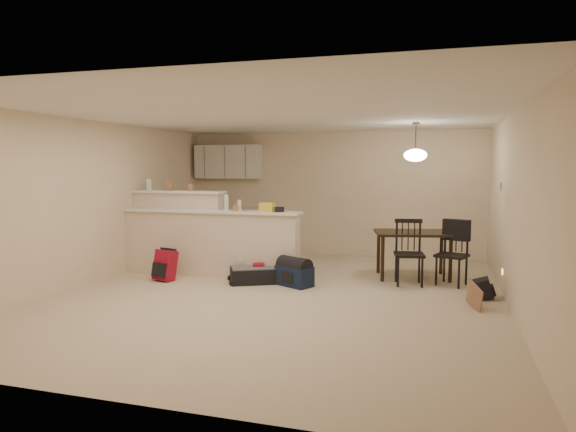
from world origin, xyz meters
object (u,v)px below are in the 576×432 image
at_px(dining_chair_far, 452,254).
at_px(suitcase, 253,275).
at_px(dining_table, 413,237).
at_px(dining_chair_near, 409,253).
at_px(navy_duffel, 294,276).
at_px(pendant_lamp, 415,155).
at_px(black_daypack, 483,289).
at_px(red_backpack, 165,265).

xyz_separation_m(dining_chair_far, suitcase, (-2.96, -0.70, -0.37)).
bearing_deg(dining_table, dining_chair_near, -105.48).
distance_m(dining_table, navy_duffel, 2.08).
height_order(pendant_lamp, dining_chair_far, pendant_lamp).
bearing_deg(black_daypack, suitcase, 92.21).
bearing_deg(pendant_lamp, dining_table, -161.57).
height_order(dining_table, navy_duffel, dining_table).
relative_size(dining_chair_far, suitcase, 1.42).
bearing_deg(dining_chair_near, black_daypack, -37.23).
height_order(dining_chair_far, black_daypack, dining_chair_far).
xyz_separation_m(dining_table, dining_chair_far, (0.59, -0.39, -0.18)).
height_order(navy_duffel, black_daypack, navy_duffel).
distance_m(dining_table, suitcase, 2.66).
xyz_separation_m(dining_table, pendant_lamp, (0.00, 0.00, 1.33)).
bearing_deg(red_backpack, suitcase, 25.69).
bearing_deg(suitcase, black_daypack, -26.90).
bearing_deg(suitcase, dining_chair_near, -13.99).
bearing_deg(pendant_lamp, red_backpack, -160.52).
bearing_deg(dining_chair_far, black_daypack, -38.94).
relative_size(dining_table, red_backpack, 2.80).
relative_size(dining_chair_far, navy_duffel, 1.76).
height_order(dining_chair_far, red_backpack, dining_chair_far).
distance_m(dining_table, pendant_lamp, 1.33).
xyz_separation_m(dining_chair_near, dining_chair_far, (0.62, 0.16, -0.01)).
height_order(dining_table, pendant_lamp, pendant_lamp).
relative_size(pendant_lamp, dining_chair_far, 0.64).
bearing_deg(dining_table, red_backpack, -172.83).
xyz_separation_m(pendant_lamp, dining_chair_far, (0.59, -0.39, -1.50)).
bearing_deg(suitcase, pendant_lamp, -2.22).
relative_size(suitcase, navy_duffel, 1.23).
bearing_deg(red_backpack, dining_table, 35.32).
relative_size(navy_duffel, black_daypack, 1.86).
bearing_deg(suitcase, dining_chair_far, -13.65).
relative_size(pendant_lamp, navy_duffel, 1.12).
bearing_deg(dining_chair_far, suitcase, -145.85).
xyz_separation_m(dining_chair_far, red_backpack, (-4.35, -0.94, -0.25)).
bearing_deg(pendant_lamp, black_daypack, -47.51).
xyz_separation_m(dining_table, suitcase, (-2.36, -1.09, -0.55)).
relative_size(dining_chair_near, suitcase, 1.46).
bearing_deg(suitcase, navy_duffel, -28.47).
xyz_separation_m(dining_chair_near, navy_duffel, (-1.66, -0.55, -0.35)).
height_order(dining_chair_far, suitcase, dining_chair_far).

